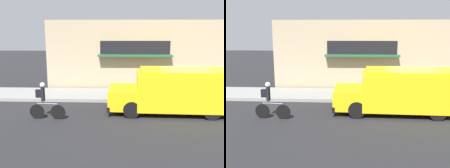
# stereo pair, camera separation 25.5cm
# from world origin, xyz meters

# --- Properties ---
(ground_plane) EXTENTS (70.00, 70.00, 0.00)m
(ground_plane) POSITION_xyz_m (0.00, 0.00, 0.00)
(ground_plane) COLOR #232326
(sidewalk) EXTENTS (28.00, 2.79, 0.18)m
(sidewalk) POSITION_xyz_m (0.00, 1.40, 0.09)
(sidewalk) COLOR gray
(sidewalk) RESTS_ON ground_plane
(storefront) EXTENTS (16.68, 0.85, 4.57)m
(storefront) POSITION_xyz_m (-0.09, 3.08, 2.30)
(storefront) COLOR tan
(storefront) RESTS_ON ground_plane
(school_bus) EXTENTS (5.89, 2.91, 2.13)m
(school_bus) POSITION_xyz_m (-0.78, -1.54, 1.11)
(school_bus) COLOR yellow
(school_bus) RESTS_ON ground_plane
(cyclist) EXTENTS (1.64, 0.23, 1.69)m
(cyclist) POSITION_xyz_m (-6.83, -2.79, 0.83)
(cyclist) COLOR black
(cyclist) RESTS_ON ground_plane
(trash_bin) EXTENTS (0.63, 0.63, 0.88)m
(trash_bin) POSITION_xyz_m (0.10, 2.42, 0.62)
(trash_bin) COLOR slate
(trash_bin) RESTS_ON sidewalk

